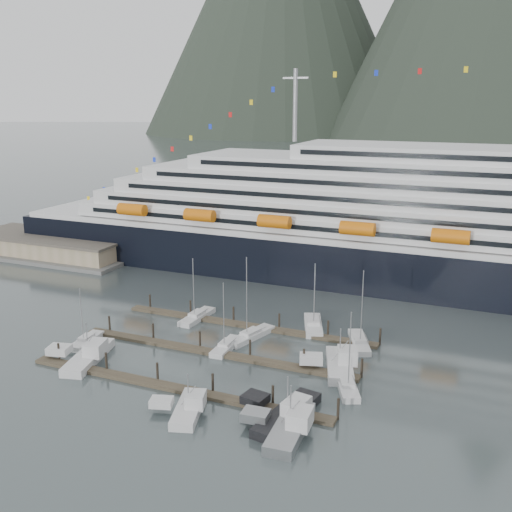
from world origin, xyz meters
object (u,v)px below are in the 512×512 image
(trawler_b, at_px, (188,407))
(trawler_c, at_px, (286,413))
(sailboat_g, at_px, (359,343))
(trawler_d, at_px, (289,426))
(cruise_ship, at_px, (472,234))
(sailboat_c, at_px, (226,347))
(warehouse, at_px, (52,247))
(sailboat_h, at_px, (347,387))
(trawler_e, at_px, (339,364))
(trawler_a, at_px, (88,356))
(sailboat_d, at_px, (251,336))
(sailboat_a, at_px, (86,341))
(sailboat_e, at_px, (197,317))
(sailboat_f, at_px, (313,326))

(trawler_b, xyz_separation_m, trawler_c, (12.36, 3.74, 0.04))
(sailboat_g, distance_m, trawler_d, 30.20)
(cruise_ship, distance_m, sailboat_c, 61.03)
(cruise_ship, bearing_deg, warehouse, -172.77)
(cruise_ship, height_order, sailboat_h, cruise_ship)
(sailboat_c, height_order, trawler_e, sailboat_c)
(trawler_a, height_order, trawler_e, trawler_e)
(sailboat_h, bearing_deg, sailboat_g, -15.88)
(sailboat_d, bearing_deg, trawler_a, 148.23)
(trawler_a, relative_size, trawler_c, 0.99)
(cruise_ship, distance_m, trawler_a, 81.71)
(trawler_d, bearing_deg, cruise_ship, -17.13)
(sailboat_a, height_order, trawler_a, sailboat_a)
(cruise_ship, xyz_separation_m, trawler_c, (-17.21, -66.24, -11.18))
(sailboat_c, bearing_deg, trawler_b, -169.72)
(sailboat_d, xyz_separation_m, sailboat_e, (-12.87, 4.44, -0.02))
(warehouse, xyz_separation_m, sailboat_h, (90.00, -42.47, -1.84))
(trawler_a, bearing_deg, sailboat_d, -61.18)
(sailboat_d, xyz_separation_m, sailboat_h, (20.04, -11.82, -0.01))
(trawler_b, distance_m, trawler_c, 12.92)
(sailboat_d, bearing_deg, sailboat_a, 133.06)
(sailboat_a, bearing_deg, sailboat_g, -74.11)
(sailboat_c, xyz_separation_m, trawler_c, (16.74, -16.88, 0.46))
(sailboat_h, xyz_separation_m, trawler_c, (-5.19, -10.82, 0.45))
(warehouse, xyz_separation_m, trawler_a, (50.00, -49.07, -1.35))
(sailboat_a, relative_size, sailboat_d, 0.68)
(trawler_d, bearing_deg, sailboat_g, -7.21)
(sailboat_c, distance_m, trawler_d, 26.99)
(warehouse, xyz_separation_m, sailboat_g, (87.81, -26.15, -1.83))
(sailboat_a, height_order, sailboat_d, sailboat_d)
(sailboat_d, distance_m, trawler_d, 30.42)
(warehouse, height_order, sailboat_c, sailboat_c)
(warehouse, height_order, trawler_b, trawler_b)
(cruise_ship, relative_size, sailboat_g, 15.32)
(sailboat_a, distance_m, sailboat_c, 23.83)
(sailboat_h, bearing_deg, sailboat_f, 5.95)
(cruise_ship, xyz_separation_m, sailboat_f, (-23.59, -34.95, -11.61))
(sailboat_f, distance_m, trawler_e, 17.07)
(sailboat_e, height_order, trawler_b, sailboat_e)
(sailboat_e, xyz_separation_m, trawler_d, (29.22, -30.09, 0.49))
(sailboat_a, bearing_deg, trawler_b, -122.83)
(trawler_b, bearing_deg, sailboat_c, -5.06)
(trawler_c, bearing_deg, trawler_d, -144.05)
(trawler_a, bearing_deg, trawler_d, -115.15)
(sailboat_a, xyz_separation_m, sailboat_g, (42.49, 17.34, 0.03))
(trawler_b, bearing_deg, trawler_c, -90.22)
(sailboat_a, height_order, trawler_e, sailboat_a)
(trawler_d, bearing_deg, sailboat_d, 28.16)
(cruise_ship, distance_m, sailboat_a, 80.85)
(cruise_ship, xyz_separation_m, trawler_b, (-29.58, -69.98, -11.22))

